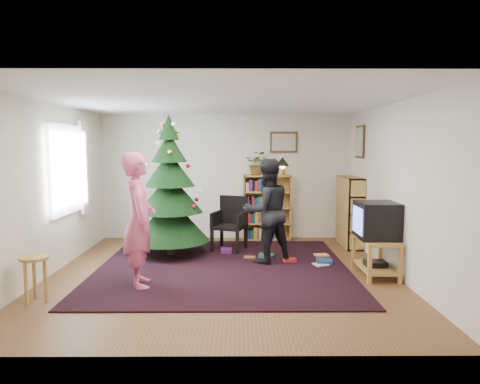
{
  "coord_description": "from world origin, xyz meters",
  "views": [
    {
      "loc": [
        0.22,
        -6.13,
        1.85
      ],
      "look_at": [
        0.27,
        1.03,
        1.1
      ],
      "focal_mm": 32.0,
      "sensor_mm": 36.0,
      "label": 1
    }
  ],
  "objects_px": {
    "bookshelf_right": "(350,211)",
    "person_by_chair": "(267,211)",
    "table_lamp": "(282,163)",
    "crt_tv": "(377,220)",
    "armchair": "(229,221)",
    "bookshelf_back": "(267,207)",
    "stool": "(35,267)",
    "tv_stand": "(376,254)",
    "picture_right": "(360,142)",
    "christmas_tree": "(170,198)",
    "person_standing": "(139,220)",
    "potted_plant": "(257,163)",
    "picture_back": "(284,142)"
  },
  "relations": [
    {
      "from": "person_standing",
      "to": "bookshelf_back",
      "type": "bearing_deg",
      "value": -47.47
    },
    {
      "from": "bookshelf_right",
      "to": "person_by_chair",
      "type": "relative_size",
      "value": 0.78
    },
    {
      "from": "bookshelf_right",
      "to": "person_by_chair",
      "type": "distance_m",
      "value": 2.05
    },
    {
      "from": "stool",
      "to": "person_standing",
      "type": "bearing_deg",
      "value": 27.78
    },
    {
      "from": "bookshelf_right",
      "to": "stool",
      "type": "bearing_deg",
      "value": 123.08
    },
    {
      "from": "armchair",
      "to": "person_by_chair",
      "type": "distance_m",
      "value": 1.13
    },
    {
      "from": "picture_right",
      "to": "potted_plant",
      "type": "distance_m",
      "value": 2.0
    },
    {
      "from": "person_by_chair",
      "to": "potted_plant",
      "type": "distance_m",
      "value": 1.87
    },
    {
      "from": "picture_right",
      "to": "crt_tv",
      "type": "distance_m",
      "value": 2.19
    },
    {
      "from": "bookshelf_right",
      "to": "person_by_chair",
      "type": "xyz_separation_m",
      "value": [
        -1.65,
        -1.21,
        0.17
      ]
    },
    {
      "from": "bookshelf_back",
      "to": "stool",
      "type": "xyz_separation_m",
      "value": [
        -3.01,
        -3.48,
        -0.23
      ]
    },
    {
      "from": "tv_stand",
      "to": "person_by_chair",
      "type": "height_order",
      "value": "person_by_chair"
    },
    {
      "from": "bookshelf_right",
      "to": "person_by_chair",
      "type": "height_order",
      "value": "person_by_chair"
    },
    {
      "from": "bookshelf_right",
      "to": "table_lamp",
      "type": "distance_m",
      "value": 1.6
    },
    {
      "from": "picture_right",
      "to": "christmas_tree",
      "type": "xyz_separation_m",
      "value": [
        -3.4,
        -0.66,
        -0.95
      ]
    },
    {
      "from": "crt_tv",
      "to": "armchair",
      "type": "height_order",
      "value": "crt_tv"
    },
    {
      "from": "christmas_tree",
      "to": "person_standing",
      "type": "relative_size",
      "value": 1.34
    },
    {
      "from": "picture_right",
      "to": "armchair",
      "type": "distance_m",
      "value": 2.8
    },
    {
      "from": "christmas_tree",
      "to": "person_standing",
      "type": "distance_m",
      "value": 1.65
    },
    {
      "from": "picture_right",
      "to": "christmas_tree",
      "type": "bearing_deg",
      "value": -168.97
    },
    {
      "from": "christmas_tree",
      "to": "stool",
      "type": "bearing_deg",
      "value": -119.78
    },
    {
      "from": "potted_plant",
      "to": "table_lamp",
      "type": "height_order",
      "value": "potted_plant"
    },
    {
      "from": "picture_right",
      "to": "stool",
      "type": "bearing_deg",
      "value": -148.27
    },
    {
      "from": "bookshelf_right",
      "to": "stool",
      "type": "xyz_separation_m",
      "value": [
        -4.54,
        -2.96,
        -0.23
      ]
    },
    {
      "from": "armchair",
      "to": "person_standing",
      "type": "distance_m",
      "value": 2.38
    },
    {
      "from": "stool",
      "to": "potted_plant",
      "type": "distance_m",
      "value": 4.61
    },
    {
      "from": "armchair",
      "to": "person_by_chair",
      "type": "relative_size",
      "value": 0.58
    },
    {
      "from": "tv_stand",
      "to": "stool",
      "type": "relative_size",
      "value": 1.53
    },
    {
      "from": "picture_back",
      "to": "bookshelf_back",
      "type": "xyz_separation_m",
      "value": [
        -0.34,
        -0.14,
        -1.29
      ]
    },
    {
      "from": "stool",
      "to": "tv_stand",
      "type": "bearing_deg",
      "value": 13.29
    },
    {
      "from": "christmas_tree",
      "to": "stool",
      "type": "relative_size",
      "value": 4.3
    },
    {
      "from": "crt_tv",
      "to": "table_lamp",
      "type": "xyz_separation_m",
      "value": [
        -1.1,
        2.44,
        0.73
      ]
    },
    {
      "from": "bookshelf_back",
      "to": "armchair",
      "type": "height_order",
      "value": "bookshelf_back"
    },
    {
      "from": "person_standing",
      "to": "armchair",
      "type": "bearing_deg",
      "value": -43.69
    },
    {
      "from": "tv_stand",
      "to": "person_by_chair",
      "type": "bearing_deg",
      "value": 155.36
    },
    {
      "from": "bookshelf_back",
      "to": "crt_tv",
      "type": "bearing_deg",
      "value": -60.06
    },
    {
      "from": "christmas_tree",
      "to": "table_lamp",
      "type": "relative_size",
      "value": 6.66
    },
    {
      "from": "tv_stand",
      "to": "stool",
      "type": "bearing_deg",
      "value": -166.71
    },
    {
      "from": "bookshelf_back",
      "to": "tv_stand",
      "type": "bearing_deg",
      "value": -60.01
    },
    {
      "from": "person_standing",
      "to": "person_by_chair",
      "type": "distance_m",
      "value": 2.11
    },
    {
      "from": "christmas_tree",
      "to": "table_lamp",
      "type": "distance_m",
      "value": 2.45
    },
    {
      "from": "bookshelf_right",
      "to": "table_lamp",
      "type": "relative_size",
      "value": 3.61
    },
    {
      "from": "picture_right",
      "to": "bookshelf_back",
      "type": "relative_size",
      "value": 0.46
    },
    {
      "from": "picture_right",
      "to": "tv_stand",
      "type": "bearing_deg",
      "value": -97.86
    },
    {
      "from": "person_by_chair",
      "to": "person_standing",
      "type": "bearing_deg",
      "value": 10.44
    },
    {
      "from": "crt_tv",
      "to": "armchair",
      "type": "xyz_separation_m",
      "value": [
        -2.14,
        1.59,
        -0.29
      ]
    },
    {
      "from": "christmas_tree",
      "to": "tv_stand",
      "type": "distance_m",
      "value": 3.43
    },
    {
      "from": "stool",
      "to": "table_lamp",
      "type": "bearing_deg",
      "value": 46.41
    },
    {
      "from": "bookshelf_back",
      "to": "bookshelf_right",
      "type": "height_order",
      "value": "same"
    },
    {
      "from": "bookshelf_right",
      "to": "potted_plant",
      "type": "xyz_separation_m",
      "value": [
        -1.73,
        0.52,
        0.87
      ]
    }
  ]
}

